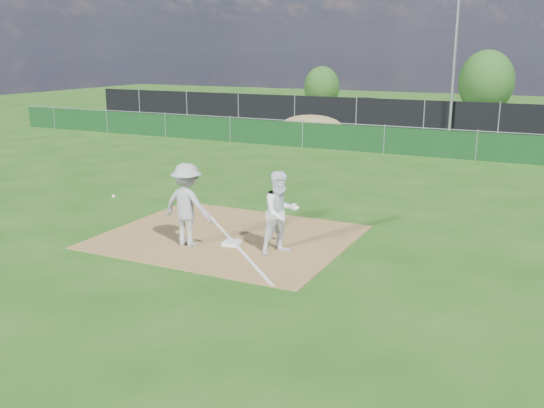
{
  "coord_description": "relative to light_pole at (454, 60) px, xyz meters",
  "views": [
    {
      "loc": [
        7.42,
        -11.58,
        4.61
      ],
      "look_at": [
        1.24,
        1.0,
        1.0
      ],
      "focal_mm": 40.0,
      "sensor_mm": 36.0,
      "label": 1
    }
  ],
  "objects": [
    {
      "name": "dirt_mound",
      "position": [
        -6.5,
        -4.2,
        -3.42
      ],
      "size": [
        3.38,
        2.6,
        1.17
      ],
      "primitive_type": "ellipsoid",
      "color": "olive",
      "rests_on": "ground"
    },
    {
      "name": "parking_lot",
      "position": [
        -1.5,
        5.3,
        -4.0
      ],
      "size": [
        46.0,
        9.0,
        0.01
      ],
      "primitive_type": "cube",
      "color": "black",
      "rests_on": "ground"
    },
    {
      "name": "black_fence",
      "position": [
        -1.5,
        0.3,
        -3.1
      ],
      "size": [
        46.0,
        0.04,
        1.8
      ],
      "primitive_type": "cube",
      "color": "black",
      "rests_on": "ground"
    },
    {
      "name": "ground",
      "position": [
        -1.5,
        -12.7,
        -4.0
      ],
      "size": [
        90.0,
        90.0,
        0.0
      ],
      "primitive_type": "plane",
      "color": "#204F11",
      "rests_on": "ground"
    },
    {
      "name": "tree_mid",
      "position": [
        0.33,
        11.36,
        -1.65
      ],
      "size": [
        3.84,
        3.84,
        4.56
      ],
      "color": "#382316",
      "rests_on": "ground"
    },
    {
      "name": "play_at_first",
      "position": [
        -1.99,
        -22.73,
        -2.98
      ],
      "size": [
        2.7,
        0.81,
        2.0
      ],
      "color": "#B6B7B9",
      "rests_on": "infield_dirt"
    },
    {
      "name": "infield_dirt",
      "position": [
        -1.5,
        -21.7,
        -3.99
      ],
      "size": [
        6.0,
        5.0,
        0.02
      ],
      "primitive_type": "cube",
      "color": "olive",
      "rests_on": "ground"
    },
    {
      "name": "first_base",
      "position": [
        -1.08,
        -22.24,
        -3.94
      ],
      "size": [
        0.44,
        0.44,
        0.08
      ],
      "primitive_type": "cube",
      "rotation": [
        0.0,
        0.0,
        0.13
      ],
      "color": "white",
      "rests_on": "infield_dirt"
    },
    {
      "name": "car_mid",
      "position": [
        -3.68,
        5.62,
        -3.33
      ],
      "size": [
        4.16,
        1.88,
        1.33
      ],
      "primitive_type": "imported",
      "rotation": [
        0.0,
        0.0,
        1.69
      ],
      "color": "#101932",
      "rests_on": "parking_lot"
    },
    {
      "name": "foul_line",
      "position": [
        -1.5,
        -21.7,
        -3.98
      ],
      "size": [
        5.01,
        5.01,
        0.01
      ],
      "primitive_type": "cube",
      "rotation": [
        0.0,
        0.0,
        0.79
      ],
      "color": "white",
      "rests_on": "infield_dirt"
    },
    {
      "name": "runner",
      "position": [
        0.21,
        -22.22,
        -3.03
      ],
      "size": [
        1.13,
        1.19,
        1.94
      ],
      "primitive_type": "imported",
      "rotation": [
        0.0,
        0.0,
        1.0
      ],
      "color": "white",
      "rests_on": "ground"
    },
    {
      "name": "light_pole",
      "position": [
        0.0,
        0.0,
        0.0
      ],
      "size": [
        0.16,
        0.16,
        8.0
      ],
      "primitive_type": "cylinder",
      "color": "slate",
      "rests_on": "ground"
    },
    {
      "name": "green_fence",
      "position": [
        -1.5,
        -7.7,
        -3.4
      ],
      "size": [
        44.0,
        0.05,
        1.2
      ],
      "primitive_type": "cube",
      "color": "#0D3313",
      "rests_on": "ground"
    },
    {
      "name": "car_left",
      "position": [
        -5.9,
        4.61,
        -3.19
      ],
      "size": [
        4.85,
        2.38,
        1.59
      ],
      "primitive_type": "imported",
      "rotation": [
        0.0,
        0.0,
        1.46
      ],
      "color": "#ABAFB3",
      "rests_on": "parking_lot"
    },
    {
      "name": "tree_left",
      "position": [
        -11.87,
        10.79,
        -2.31
      ],
      "size": [
        2.77,
        2.77,
        3.29
      ],
      "color": "#382316",
      "rests_on": "ground"
    }
  ]
}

